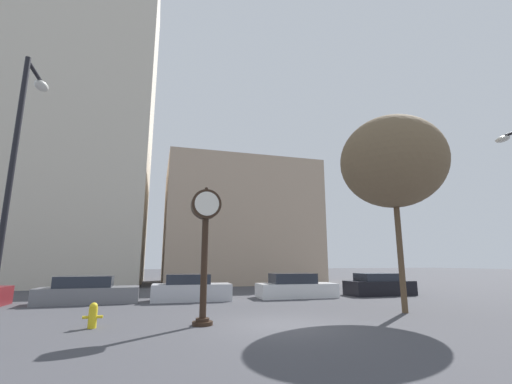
% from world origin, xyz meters
% --- Properties ---
extents(ground_plane, '(200.00, 200.00, 0.00)m').
position_xyz_m(ground_plane, '(0.00, 0.00, 0.00)').
color(ground_plane, '#424247').
extents(building_tall_tower, '(13.37, 12.00, 32.38)m').
position_xyz_m(building_tall_tower, '(-11.83, 24.00, 16.19)').
color(building_tall_tower, beige).
rests_on(building_tall_tower, ground_plane).
extents(building_storefront_row, '(14.64, 12.00, 11.85)m').
position_xyz_m(building_storefront_row, '(4.01, 24.00, 5.92)').
color(building_storefront_row, tan).
rests_on(building_storefront_row, ground_plane).
extents(street_clock, '(1.01, 0.67, 4.57)m').
position_xyz_m(street_clock, '(-2.41, 0.60, 3.09)').
color(street_clock, black).
rests_on(street_clock, ground_plane).
extents(car_grey, '(4.77, 1.87, 1.32)m').
position_xyz_m(car_grey, '(-7.15, 8.21, 0.56)').
color(car_grey, slate).
rests_on(car_grey, ground_plane).
extents(car_silver, '(4.20, 1.96, 1.37)m').
position_xyz_m(car_silver, '(-2.09, 7.97, 0.59)').
color(car_silver, '#BCBCC1').
rests_on(car_silver, ground_plane).
extents(car_white, '(4.59, 2.05, 1.37)m').
position_xyz_m(car_white, '(3.92, 8.03, 0.57)').
color(car_white, silver).
rests_on(car_white, ground_plane).
extents(car_black, '(4.11, 1.90, 1.33)m').
position_xyz_m(car_black, '(9.45, 7.92, 0.57)').
color(car_black, black).
rests_on(car_black, ground_plane).
extents(fire_hydrant_near, '(0.58, 0.25, 0.76)m').
position_xyz_m(fire_hydrant_near, '(-5.76, 1.03, 0.39)').
color(fire_hydrant_near, yellow).
rests_on(fire_hydrant_near, ground_plane).
extents(street_lamp_left, '(0.36, 1.57, 7.43)m').
position_xyz_m(street_lamp_left, '(-7.61, -1.04, 4.83)').
color(street_lamp_left, black).
rests_on(street_lamp_left, ground_plane).
extents(bare_tree, '(4.48, 4.48, 8.34)m').
position_xyz_m(bare_tree, '(5.78, 1.10, 6.31)').
color(bare_tree, brown).
rests_on(bare_tree, ground_plane).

